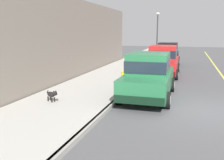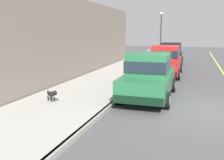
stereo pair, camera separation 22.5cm
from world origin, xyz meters
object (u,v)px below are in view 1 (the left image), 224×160
object	(u,v)px
car_green_sedan	(149,75)
street_lamp	(157,30)
car_red_sedan	(163,60)
fire_hydrant	(123,78)
dog_black	(52,94)
car_black_hatchback	(168,54)

from	to	relation	value
car_green_sedan	street_lamp	bearing A→B (deg)	95.71
car_red_sedan	fire_hydrant	bearing A→B (deg)	-110.68
fire_hydrant	car_green_sedan	bearing A→B (deg)	-46.85
dog_black	street_lamp	world-z (taller)	street_lamp
fire_hydrant	street_lamp	size ratio (longest dim) A/B	0.16
car_red_sedan	fire_hydrant	distance (m)	4.48
car_red_sedan	car_black_hatchback	distance (m)	5.30
car_red_sedan	dog_black	size ratio (longest dim) A/B	6.79
car_red_sedan	dog_black	world-z (taller)	car_red_sedan
car_green_sedan	fire_hydrant	world-z (taller)	car_green_sedan
car_green_sedan	car_red_sedan	world-z (taller)	same
dog_black	car_red_sedan	bearing A→B (deg)	67.27
car_green_sedan	dog_black	world-z (taller)	car_green_sedan
car_red_sedan	fire_hydrant	xyz separation A→B (m)	(-1.57, -4.17, -0.51)
car_black_hatchback	street_lamp	size ratio (longest dim) A/B	0.87
street_lamp	car_green_sedan	bearing A→B (deg)	-84.29
car_black_hatchback	fire_hydrant	xyz separation A→B (m)	(-1.44, -9.47, -0.50)
car_green_sedan	car_black_hatchback	size ratio (longest dim) A/B	1.20
dog_black	street_lamp	size ratio (longest dim) A/B	0.15
street_lamp	fire_hydrant	bearing A→B (deg)	-90.45
car_green_sedan	street_lamp	distance (m)	14.72
fire_hydrant	street_lamp	xyz separation A→B (m)	(0.10, 12.87, 2.43)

